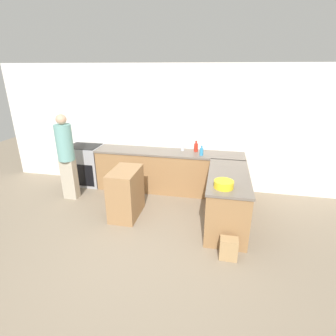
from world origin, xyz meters
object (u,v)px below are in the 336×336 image
at_px(vinegar_bottle_clear, 183,145).
at_px(person_by_range, 66,154).
at_px(paper_bag, 229,249).
at_px(mixing_bowl, 224,184).
at_px(dish_soap_bottle, 201,152).
at_px(hot_sauce_bottle, 196,147).
at_px(island_table, 126,193).
at_px(range_oven, 86,165).

relative_size(vinegar_bottle_clear, person_by_range, 0.17).
bearing_deg(vinegar_bottle_clear, paper_bag, -65.09).
height_order(mixing_bowl, dish_soap_bottle, dish_soap_bottle).
bearing_deg(dish_soap_bottle, person_by_range, -166.52).
relative_size(vinegar_bottle_clear, dish_soap_bottle, 1.47).
bearing_deg(hot_sauce_bottle, island_table, -130.69).
height_order(range_oven, island_table, range_oven).
xyz_separation_m(range_oven, island_table, (1.42, -1.20, -0.01)).
height_order(island_table, hot_sauce_bottle, hot_sauce_bottle).
height_order(range_oven, paper_bag, range_oven).
xyz_separation_m(person_by_range, paper_bag, (3.25, -1.29, -0.81)).
xyz_separation_m(range_oven, vinegar_bottle_clear, (2.26, 0.13, 0.57)).
height_order(mixing_bowl, person_by_range, person_by_range).
distance_m(range_oven, paper_bag, 3.88).
height_order(person_by_range, paper_bag, person_by_range).
height_order(hot_sauce_bottle, dish_soap_bottle, hot_sauce_bottle).
relative_size(dish_soap_bottle, paper_bag, 0.62).
distance_m(range_oven, hot_sauce_bottle, 2.61).
bearing_deg(person_by_range, vinegar_bottle_clear, 21.67).
height_order(island_table, dish_soap_bottle, dish_soap_bottle).
height_order(range_oven, dish_soap_bottle, dish_soap_bottle).
xyz_separation_m(island_table, vinegar_bottle_clear, (0.84, 1.33, 0.58)).
xyz_separation_m(mixing_bowl, person_by_range, (-3.12, 0.85, -0.00)).
xyz_separation_m(mixing_bowl, hot_sauce_bottle, (-0.59, 1.73, 0.04)).
xyz_separation_m(vinegar_bottle_clear, hot_sauce_bottle, (0.29, -0.01, -0.03)).
height_order(island_table, vinegar_bottle_clear, vinegar_bottle_clear).
bearing_deg(island_table, hot_sauce_bottle, 49.31).
bearing_deg(island_table, mixing_bowl, -13.56).
distance_m(island_table, person_by_range, 1.55).
bearing_deg(range_oven, dish_soap_bottle, -2.59).
distance_m(vinegar_bottle_clear, paper_bag, 2.56).
bearing_deg(vinegar_bottle_clear, mixing_bowl, -63.17).
bearing_deg(paper_bag, mixing_bowl, 106.62).
bearing_deg(paper_bag, dish_soap_bottle, 106.86).
bearing_deg(island_table, vinegar_bottle_clear, 57.63).
bearing_deg(person_by_range, hot_sauce_bottle, 19.15).
distance_m(range_oven, dish_soap_bottle, 2.75).
xyz_separation_m(island_table, mixing_bowl, (1.72, -0.42, 0.52)).
bearing_deg(range_oven, person_by_range, -88.18).
height_order(mixing_bowl, hot_sauce_bottle, hot_sauce_bottle).
height_order(island_table, paper_bag, island_table).
distance_m(person_by_range, paper_bag, 3.59).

